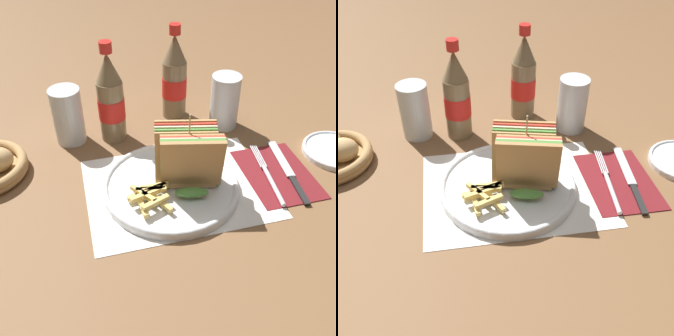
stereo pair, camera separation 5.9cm
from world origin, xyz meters
The scene contains 13 objects.
ground_plane centered at (0.00, 0.00, 0.00)m, with size 4.00×4.00×0.00m, color brown.
placemat centered at (0.01, 0.02, 0.00)m, with size 0.36×0.27×0.00m.
plate_main centered at (-0.01, 0.02, 0.01)m, with size 0.27×0.27×0.02m.
club_sandwich centered at (0.02, 0.01, 0.07)m, with size 0.13×0.12×0.15m.
fries_pile centered at (-0.06, -0.02, 0.03)m, with size 0.08×0.08×0.02m.
napkin centered at (0.22, 0.01, 0.00)m, with size 0.14×0.19×0.00m.
fork centered at (0.19, -0.01, 0.01)m, with size 0.04×0.19×0.01m.
knife centered at (0.24, 0.01, 0.01)m, with size 0.04×0.21×0.00m.
coke_bottle_near centered at (-0.09, 0.23, 0.10)m, with size 0.06×0.06×0.23m.
coke_bottle_far centered at (0.07, 0.29, 0.10)m, with size 0.06×0.06×0.23m.
glass_near centered at (0.18, 0.22, 0.06)m, with size 0.07×0.07×0.13m.
glass_far centered at (-0.19, 0.25, 0.06)m, with size 0.07×0.07×0.13m.
side_saucer centered at (0.38, 0.04, 0.01)m, with size 0.14×0.14×0.01m.
Camera 1 is at (-0.16, -0.54, 0.53)m, focal length 42.00 mm.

